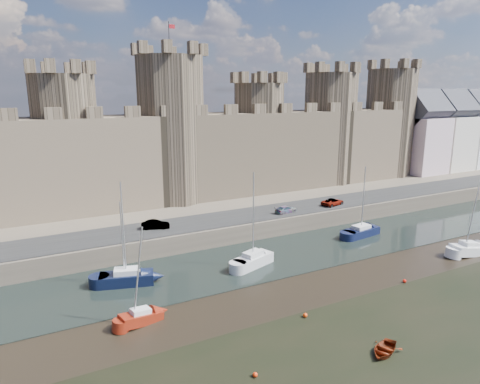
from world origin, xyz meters
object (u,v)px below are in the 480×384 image
(car_2, at_px, (286,209))
(car_3, at_px, (333,202))
(sailboat_2, at_px, (253,259))
(sailboat_4, at_px, (141,316))
(sailboat_1, at_px, (127,277))
(sailboat_3, at_px, (361,231))
(sailboat_5, at_px, (469,249))
(sailboat_0, at_px, (125,277))
(car_1, at_px, (155,225))

(car_2, relative_size, car_3, 0.88)
(sailboat_2, bearing_deg, sailboat_4, -175.72)
(car_3, xyz_separation_m, sailboat_1, (-34.47, -8.19, -2.21))
(sailboat_1, xyz_separation_m, sailboat_3, (33.29, 0.33, -0.09))
(car_3, height_order, sailboat_5, sailboat_5)
(car_3, xyz_separation_m, sailboat_0, (-34.55, -7.69, -2.35))
(car_1, bearing_deg, sailboat_3, -90.75)
(car_3, relative_size, sailboat_4, 0.46)
(sailboat_4, bearing_deg, sailboat_3, 1.97)
(car_3, bearing_deg, car_1, 73.16)
(sailboat_0, height_order, sailboat_2, sailboat_2)
(car_2, xyz_separation_m, sailboat_1, (-25.58, -8.07, -2.17))
(sailboat_0, distance_m, sailboat_2, 14.67)
(sailboat_3, relative_size, sailboat_4, 1.11)
(sailboat_4, xyz_separation_m, sailboat_5, (41.06, -2.94, 0.10))
(sailboat_3, bearing_deg, sailboat_5, -66.36)
(car_2, relative_size, sailboat_2, 0.32)
(car_2, height_order, sailboat_3, sailboat_3)
(sailboat_2, distance_m, sailboat_5, 27.64)
(car_1, relative_size, car_2, 1.01)
(sailboat_1, height_order, sailboat_5, sailboat_1)
(sailboat_2, distance_m, sailboat_3, 19.02)
(sailboat_0, bearing_deg, sailboat_3, 12.19)
(car_2, distance_m, sailboat_3, 11.16)
(sailboat_0, bearing_deg, sailboat_2, 3.01)
(car_3, distance_m, sailboat_5, 20.51)
(car_1, distance_m, sailboat_0, 11.23)
(sailboat_3, bearing_deg, sailboat_4, -173.38)
(car_2, height_order, car_3, car_3)
(car_2, distance_m, sailboat_1, 26.91)
(sailboat_3, height_order, sailboat_4, sailboat_3)
(car_3, bearing_deg, sailboat_0, 88.48)
(sailboat_0, relative_size, sailboat_2, 0.80)
(car_1, height_order, car_3, car_1)
(sailboat_2, bearing_deg, car_2, 22.85)
(car_3, height_order, sailboat_0, sailboat_0)
(sailboat_3, relative_size, sailboat_5, 0.90)
(car_2, relative_size, sailboat_0, 0.40)
(car_3, distance_m, sailboat_3, 8.28)
(car_1, relative_size, sailboat_3, 0.37)
(car_3, bearing_deg, sailboat_3, 157.35)
(sailboat_4, bearing_deg, sailboat_5, -16.49)
(sailboat_4, bearing_deg, car_2, 19.66)
(car_1, relative_size, car_3, 0.89)
(sailboat_3, bearing_deg, sailboat_0, 171.95)
(sailboat_0, bearing_deg, sailboat_1, -69.37)
(sailboat_2, height_order, sailboat_4, sailboat_2)
(sailboat_1, relative_size, sailboat_5, 1.01)
(sailboat_5, bearing_deg, car_3, 112.97)
(car_1, xyz_separation_m, car_2, (19.46, -1.49, -0.08))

